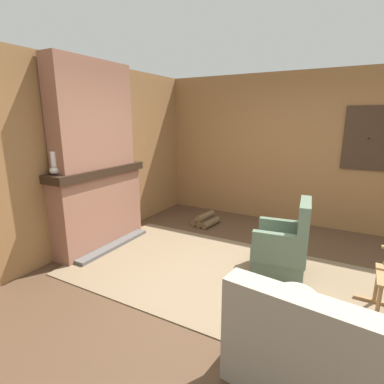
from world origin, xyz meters
name	(u,v)px	position (x,y,z in m)	size (l,w,h in m)	color
ground_plane	(245,282)	(0.00, 0.00, 0.00)	(14.00, 14.00, 0.00)	#4C3523
wood_panel_wall_left	(86,157)	(-2.47, 0.00, 1.33)	(0.06, 5.48, 2.66)	olive
wood_panel_wall_back	(296,150)	(0.03, 2.47, 1.34)	(5.48, 0.09, 2.66)	olive
fireplace_hearth	(100,207)	(-2.27, 0.00, 0.59)	(0.54, 1.58, 1.19)	#93604C
chimney_breast	(93,115)	(-2.28, 0.00, 1.92)	(0.29, 1.30, 1.45)	#93604C
area_rug	(229,276)	(-0.22, 0.03, 0.01)	(3.98, 2.09, 0.01)	#7A664C
armchair	(284,247)	(0.34, 0.41, 0.36)	(0.69, 0.67, 0.96)	#516651
firewood_stack	(205,220)	(-1.28, 1.55, 0.09)	(0.42, 0.49, 0.22)	brown
oil_lamp_vase	(54,166)	(-2.31, -0.66, 1.30)	(0.13, 0.13, 0.29)	silver
storage_case	(115,159)	(-2.31, 0.41, 1.26)	(0.15, 0.22, 0.14)	black
decorative_plate_on_mantel	(97,157)	(-2.33, 0.07, 1.33)	(0.07, 0.28, 0.27)	#336093
sofa_segment	(322,352)	(0.93, -1.10, 0.30)	(1.33, 0.94, 0.82)	gray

